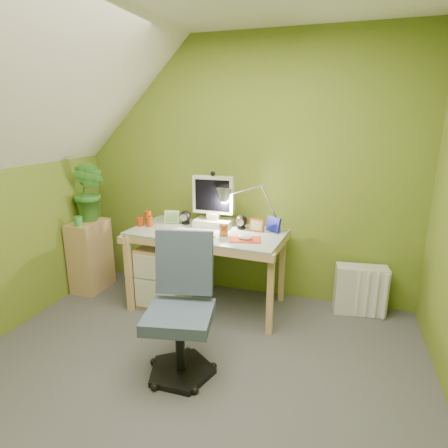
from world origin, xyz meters
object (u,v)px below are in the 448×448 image
(monitor, at_px, (213,197))
(side_ledge, at_px, (91,256))
(potted_plant, at_px, (89,192))
(desk, at_px, (207,269))
(task_chair, at_px, (179,316))
(radiator, at_px, (360,290))
(desk_lamp, at_px, (262,196))

(monitor, bearing_deg, side_ledge, -171.65)
(side_ledge, height_order, potted_plant, potted_plant)
(desk, height_order, potted_plant, potted_plant)
(monitor, xyz_separation_m, task_chair, (0.16, -1.15, -0.55))
(potted_plant, xyz_separation_m, radiator, (2.55, 0.24, -0.78))
(side_ledge, bearing_deg, task_chair, -34.60)
(monitor, height_order, potted_plant, potted_plant)
(desk, distance_m, potted_plant, 1.37)
(desk_lamp, distance_m, task_chair, 1.33)
(potted_plant, distance_m, task_chair, 1.79)
(potted_plant, relative_size, task_chair, 0.66)
(monitor, xyz_separation_m, potted_plant, (-1.22, -0.14, 0.01))
(desk_lamp, bearing_deg, task_chair, -108.46)
(desk, xyz_separation_m, side_ledge, (-1.24, -0.01, -0.01))
(desk, height_order, desk_lamp, desk_lamp)
(potted_plant, bearing_deg, task_chair, -36.34)
(potted_plant, height_order, radiator, potted_plant)
(task_chair, relative_size, radiator, 2.02)
(monitor, xyz_separation_m, desk_lamp, (0.45, 0.00, 0.04))
(potted_plant, relative_size, radiator, 1.33)
(desk_lamp, bearing_deg, monitor, 175.87)
(task_chair, bearing_deg, potted_plant, 132.87)
(desk, height_order, task_chair, task_chair)
(desk_lamp, bearing_deg, desk, -162.33)
(desk, xyz_separation_m, potted_plant, (-1.22, 0.04, 0.63))
(monitor, relative_size, radiator, 1.23)
(desk_lamp, height_order, task_chair, desk_lamp)
(potted_plant, bearing_deg, radiator, 5.41)
(desk, bearing_deg, radiator, 16.32)
(monitor, distance_m, desk_lamp, 0.45)
(task_chair, distance_m, radiator, 1.73)
(monitor, xyz_separation_m, radiator, (1.33, 0.10, -0.77))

